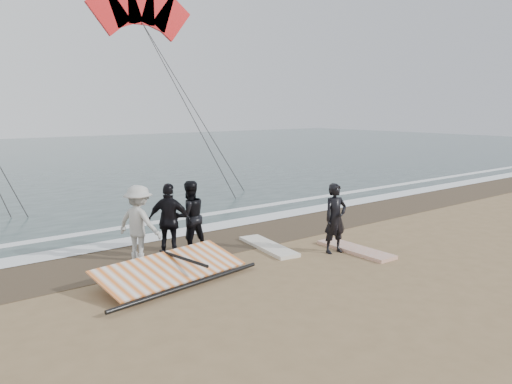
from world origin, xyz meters
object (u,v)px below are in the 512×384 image
man_main (335,218)px  board_cream (268,246)px  board_white (355,250)px  sail_rig (166,271)px

man_main → board_cream: 2.01m
board_white → board_cream: 2.36m
man_main → sail_rig: bearing=177.8°
man_main → sail_rig: size_ratio=0.48×
board_white → man_main: bearing=154.1°
man_main → board_cream: bearing=137.5°
board_white → board_cream: (-1.65, 1.68, 0.00)m
board_cream → sail_rig: bearing=-162.1°
board_cream → board_white: bearing=-36.3°
man_main → board_white: (0.52, -0.27, -0.88)m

